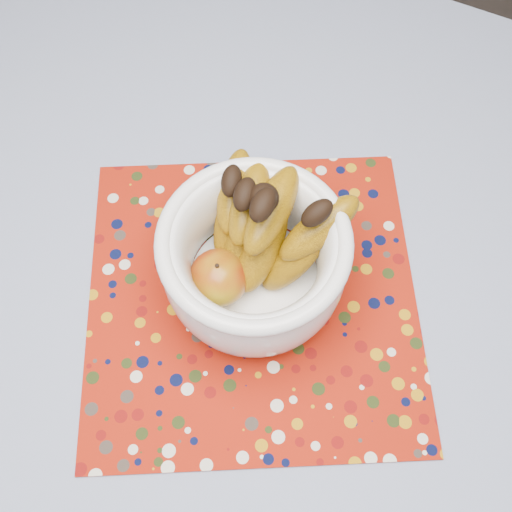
% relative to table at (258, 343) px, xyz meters
% --- Properties ---
extents(table, '(1.20, 1.20, 0.75)m').
position_rel_table_xyz_m(table, '(0.00, 0.00, 0.00)').
color(table, brown).
rests_on(table, ground).
extents(tablecloth, '(1.32, 1.32, 0.01)m').
position_rel_table_xyz_m(tablecloth, '(0.00, 0.00, 0.08)').
color(tablecloth, slate).
rests_on(tablecloth, table).
extents(placemat, '(0.57, 0.57, 0.00)m').
position_rel_table_xyz_m(placemat, '(-0.02, 0.03, 0.09)').
color(placemat, '#931708').
rests_on(placemat, tablecloth).
extents(fruit_bowl, '(0.25, 0.24, 0.20)m').
position_rel_table_xyz_m(fruit_bowl, '(-0.03, 0.05, 0.17)').
color(fruit_bowl, white).
rests_on(fruit_bowl, placemat).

